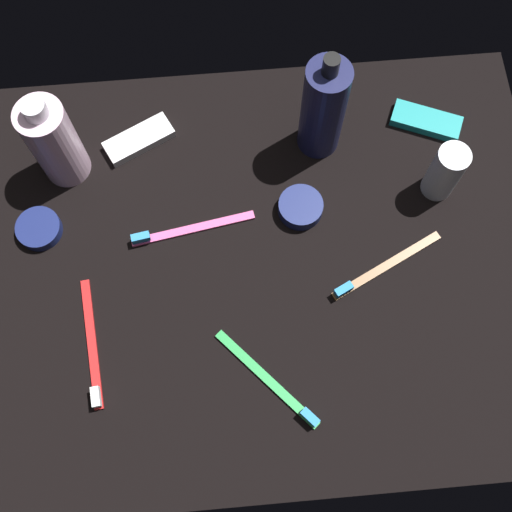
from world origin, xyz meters
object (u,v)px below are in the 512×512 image
at_px(cream_tin_left, 301,207).
at_px(cream_tin_right, 39,229).
at_px(toothbrush_brown, 381,269).
at_px(snack_bar_teal, 426,121).
at_px(lotion_bottle, 323,109).
at_px(toothbrush_green, 273,384).
at_px(toothbrush_pink, 185,230).
at_px(deodorant_stick, 445,172).
at_px(bodywash_bottle, 54,142).
at_px(snack_bar_white, 139,140).
at_px(toothbrush_red, 92,350).

height_order(cream_tin_left, cream_tin_right, cream_tin_left).
relative_size(toothbrush_brown, snack_bar_teal, 1.60).
relative_size(lotion_bottle, toothbrush_green, 1.42).
bearing_deg(cream_tin_right, lotion_bottle, -164.91).
bearing_deg(toothbrush_pink, deodorant_stick, -174.26).
height_order(bodywash_bottle, snack_bar_white, bodywash_bottle).
bearing_deg(toothbrush_pink, toothbrush_red, 50.74).
xyz_separation_m(lotion_bottle, cream_tin_right, (0.41, 0.11, -0.08)).
xyz_separation_m(bodywash_bottle, snack_bar_teal, (-0.54, -0.03, -0.07)).
distance_m(toothbrush_pink, toothbrush_green, 0.25).
relative_size(lotion_bottle, toothbrush_brown, 1.21).
height_order(toothbrush_brown, toothbrush_green, same).
relative_size(toothbrush_pink, cream_tin_left, 2.78).
relative_size(bodywash_bottle, deodorant_stick, 1.70).
distance_m(toothbrush_red, toothbrush_green, 0.25).
relative_size(lotion_bottle, bodywash_bottle, 1.18).
bearing_deg(deodorant_stick, toothbrush_brown, 49.86).
relative_size(toothbrush_green, cream_tin_left, 2.20).
height_order(lotion_bottle, deodorant_stick, lotion_bottle).
distance_m(deodorant_stick, snack_bar_white, 0.45).
distance_m(toothbrush_pink, toothbrush_brown, 0.28).
relative_size(toothbrush_pink, toothbrush_green, 1.27).
height_order(bodywash_bottle, cream_tin_right, bodywash_bottle).
distance_m(deodorant_stick, cream_tin_left, 0.21).
bearing_deg(toothbrush_pink, cream_tin_right, -4.99).
bearing_deg(snack_bar_teal, toothbrush_pink, 44.40).
xyz_separation_m(toothbrush_pink, toothbrush_green, (-0.10, 0.23, 0.00)).
bearing_deg(snack_bar_teal, cream_tin_right, 35.49).
relative_size(toothbrush_brown, toothbrush_green, 1.18).
bearing_deg(toothbrush_red, lotion_bottle, -139.19).
height_order(lotion_bottle, toothbrush_pink, lotion_bottle).
bearing_deg(cream_tin_right, toothbrush_red, 112.24).
bearing_deg(lotion_bottle, snack_bar_white, -4.39).
bearing_deg(snack_bar_white, deodorant_stick, 138.98).
height_order(toothbrush_pink, snack_bar_teal, toothbrush_pink).
xyz_separation_m(bodywash_bottle, toothbrush_green, (-0.27, 0.35, -0.07)).
bearing_deg(snack_bar_white, snack_bar_teal, 152.87).
xyz_separation_m(toothbrush_green, cream_tin_left, (-0.06, -0.25, 0.00)).
relative_size(toothbrush_pink, toothbrush_red, 1.00).
bearing_deg(cream_tin_left, bodywash_bottle, -16.46).
bearing_deg(toothbrush_green, snack_bar_white, -66.29).
distance_m(toothbrush_pink, cream_tin_left, 0.17).
distance_m(toothbrush_pink, snack_bar_teal, 0.40).
xyz_separation_m(toothbrush_pink, snack_bar_teal, (-0.37, -0.14, 0.00)).
bearing_deg(snack_bar_white, lotion_bottle, 149.25).
relative_size(bodywash_bottle, cream_tin_left, 2.64).
relative_size(lotion_bottle, snack_bar_teal, 1.94).
xyz_separation_m(deodorant_stick, toothbrush_pink, (0.37, 0.04, -0.04)).
relative_size(lotion_bottle, toothbrush_red, 1.12).
height_order(deodorant_stick, toothbrush_green, deodorant_stick).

